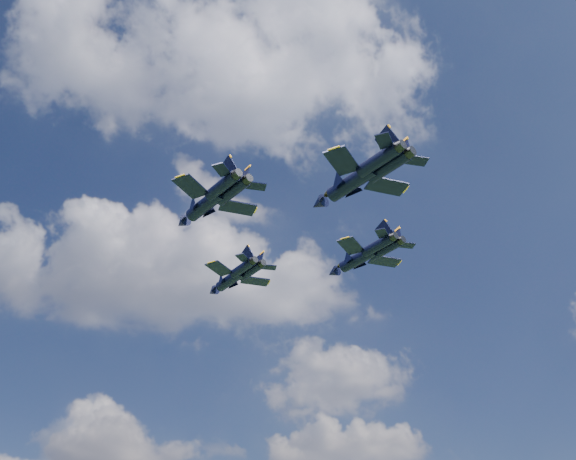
# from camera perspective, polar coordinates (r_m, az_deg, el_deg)

# --- Properties ---
(jet_lead) EXTENTS (12.02, 14.99, 3.74)m
(jet_lead) POSITION_cam_1_polar(r_m,az_deg,el_deg) (107.55, -5.25, -4.46)
(jet_lead) COLOR black
(jet_left) EXTENTS (13.26, 15.79, 4.00)m
(jet_left) POSITION_cam_1_polar(r_m,az_deg,el_deg) (88.16, -7.50, 2.17)
(jet_left) COLOR black
(jet_right) EXTENTS (13.21, 15.89, 4.01)m
(jet_right) POSITION_cam_1_polar(r_m,az_deg,el_deg) (103.83, 6.08, -2.64)
(jet_right) COLOR black
(jet_slot) EXTENTS (14.33, 16.96, 4.30)m
(jet_slot) POSITION_cam_1_polar(r_m,az_deg,el_deg) (84.06, 5.45, 4.13)
(jet_slot) COLOR black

